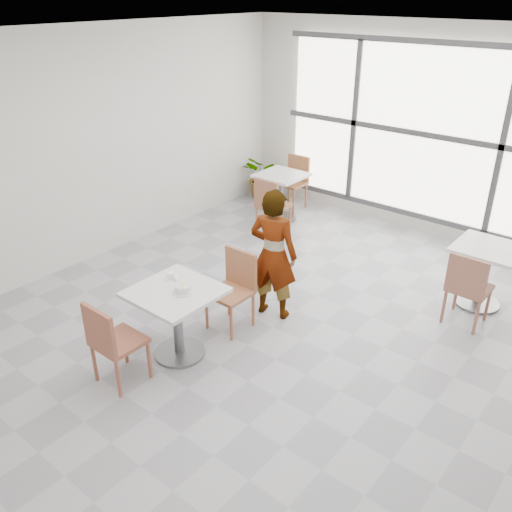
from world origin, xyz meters
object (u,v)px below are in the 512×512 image
Objects in this scene: bg_table_right at (484,267)px; chair_near at (111,339)px; main_table at (177,310)px; plant_left at (263,178)px; bg_chair_left_far at (295,178)px; bg_table_left at (281,190)px; bg_chair_left_near at (270,203)px; chair_far at (235,284)px; coffee_cup at (171,276)px; oatmeal_bowl at (183,288)px; person at (273,255)px; bg_chair_right_near at (468,285)px.

chair_near is at bearing -120.57° from bg_table_right.
main_table is 4.62m from plant_left.
bg_table_left is at bearing -75.19° from bg_chair_left_far.
bg_chair_left_near reaches higher than bg_table_left.
chair_far is 5.47× the size of coffee_cup.
oatmeal_bowl is 1.20m from person.
oatmeal_bowl reaches higher than coffee_cup.
bg_chair_left_far is at bearing -25.99° from bg_chair_right_near.
main_table is at bearing -69.58° from bg_chair_left_far.
chair_near is 4.99m from bg_chair_left_far.
bg_chair_left_near is at bearing 112.79° from oatmeal_bowl.
coffee_cup is 0.11× the size of person.
plant_left is at bearing -22.14° from bg_chair_right_near.
bg_chair_left_far is 0.66m from plant_left.
oatmeal_bowl is 4.38m from bg_chair_left_far.
person is 2.25m from bg_chair_left_near.
bg_chair_left_near and bg_chair_left_far have the same top height.
bg_chair_left_near reaches higher than coffee_cup.
chair_near is at bearing 105.58° from bg_chair_left_near.
chair_near is 4.20m from bg_table_right.
coffee_cup is (-0.20, 0.14, 0.26)m from main_table.
bg_table_right is at bearing -120.57° from chair_near.
chair_far is 1.00× the size of bg_chair_left_far.
bg_chair_left_near is (-1.23, 2.92, -0.29)m from oatmeal_bowl.
oatmeal_bowl is 3.49m from bg_table_right.
person is 2.84m from bg_table_left.
chair_near is at bearing -73.53° from bg_table_left.
chair_near and bg_chair_right_near have the same top height.
bg_chair_left_far is (-0.38, 1.14, 0.00)m from bg_chair_left_near.
plant_left is at bearing 116.60° from coffee_cup.
main_table is 3.17m from bg_chair_left_near.
bg_chair_left_near is (-3.15, 0.03, 0.01)m from bg_table_right.
plant_left is (-2.17, 4.07, -0.14)m from main_table.
coffee_cup is 0.18× the size of bg_chair_left_far.
bg_chair_left_far is at bearing -73.73° from chair_near.
person is at bearing -135.62° from bg_table_right.
bg_table_right is at bearing 51.51° from coffee_cup.
chair_near reaches higher than coffee_cup.
bg_chair_left_far is at bearing 104.81° from bg_table_left.
oatmeal_bowl is 4.65m from plant_left.
bg_chair_left_near is 1.20m from bg_chair_left_far.
bg_chair_left_far reaches higher than bg_table_left.
person reaches higher than bg_chair_left_near.
chair_far is 3.99m from plant_left.
chair_near is 1.00× the size of chair_far.
oatmeal_bowl reaches higher than main_table.
bg_chair_left_far is at bearing -71.56° from person.
bg_table_right is 0.86× the size of bg_chair_left_near.
chair_near is (-0.13, -0.69, -0.02)m from main_table.
person is 1.98× the size of plant_left.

